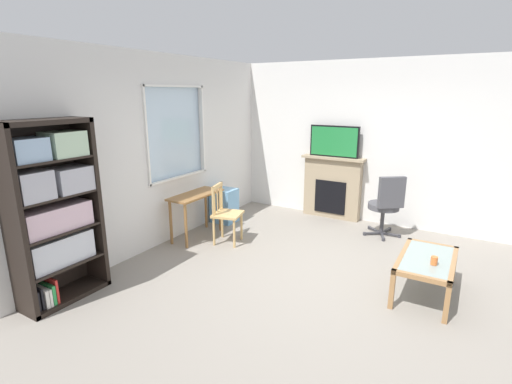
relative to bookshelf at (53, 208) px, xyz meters
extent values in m
cube|color=gray|center=(1.85, -2.32, -1.06)|extent=(5.92, 6.13, 0.02)
cube|color=silver|center=(1.85, 0.24, -0.58)|extent=(4.92, 0.12, 0.93)
cube|color=silver|center=(1.85, 0.24, 1.50)|extent=(4.92, 0.12, 0.43)
cube|color=silver|center=(0.46, 0.24, 0.58)|extent=(2.14, 0.12, 1.40)
cube|color=silver|center=(3.54, 0.24, 0.58)|extent=(1.55, 0.12, 1.40)
cube|color=silver|center=(2.14, 0.25, 0.58)|extent=(1.23, 0.02, 1.40)
cube|color=white|center=(2.14, 0.18, -0.10)|extent=(1.29, 0.06, 0.03)
cube|color=white|center=(2.14, 0.18, 1.26)|extent=(1.29, 0.06, 0.03)
cube|color=white|center=(1.53, 0.18, 0.58)|extent=(0.03, 0.06, 1.40)
cube|color=white|center=(2.76, 0.18, 0.58)|extent=(0.03, 0.06, 1.40)
cube|color=silver|center=(4.37, -2.32, 0.33)|extent=(0.12, 5.33, 2.76)
cube|color=black|center=(-0.42, -0.01, -0.06)|extent=(0.05, 0.38, 1.96)
cube|color=black|center=(0.43, -0.01, -0.06)|extent=(0.05, 0.38, 1.96)
cube|color=black|center=(0.01, -0.01, 0.89)|extent=(0.90, 0.38, 0.05)
cube|color=black|center=(0.01, -0.01, -1.02)|extent=(0.90, 0.38, 0.05)
cube|color=black|center=(0.01, 0.18, -0.06)|extent=(0.90, 0.02, 1.96)
cube|color=black|center=(0.01, -0.01, -0.64)|extent=(0.85, 0.36, 0.02)
cube|color=black|center=(0.01, -0.01, -0.26)|extent=(0.85, 0.36, 0.02)
cube|color=black|center=(0.01, -0.01, 0.13)|extent=(0.85, 0.36, 0.02)
cube|color=black|center=(0.01, -0.01, 0.51)|extent=(0.85, 0.36, 0.02)
cube|color=silver|center=(-0.01, -0.02, -0.47)|extent=(0.69, 0.27, 0.31)
cube|color=beige|center=(-0.01, -0.02, -0.11)|extent=(0.72, 0.28, 0.26)
cube|color=#B2B2BC|center=(-0.20, -0.02, 0.28)|extent=(0.33, 0.33, 0.29)
cube|color=#B2B2BC|center=(0.21, -0.02, 0.27)|extent=(0.39, 0.33, 0.26)
cube|color=#9EBCDB|center=(-0.19, -0.02, 0.64)|extent=(0.33, 0.29, 0.23)
cube|color=#B7D6B2|center=(0.20, -0.02, 0.65)|extent=(0.37, 0.32, 0.26)
cube|color=black|center=(-0.36, -0.03, -0.89)|extent=(0.03, 0.21, 0.21)
cube|color=black|center=(-0.32, -0.03, -0.88)|extent=(0.02, 0.23, 0.23)
cube|color=white|center=(-0.28, -0.03, -0.90)|extent=(0.04, 0.26, 0.20)
cube|color=white|center=(-0.24, -0.03, -0.90)|extent=(0.03, 0.27, 0.19)
cube|color=green|center=(-0.20, -0.03, -0.89)|extent=(0.03, 0.26, 0.22)
cube|color=red|center=(-0.17, -0.03, -0.86)|extent=(0.03, 0.26, 0.27)
cube|color=olive|center=(2.18, -0.11, -0.35)|extent=(0.95, 0.39, 0.03)
cylinder|color=olive|center=(1.76, -0.25, -0.71)|extent=(0.04, 0.04, 0.68)
cylinder|color=olive|center=(2.61, -0.25, -0.71)|extent=(0.04, 0.04, 0.68)
cylinder|color=olive|center=(1.76, 0.04, -0.71)|extent=(0.04, 0.04, 0.68)
cylinder|color=olive|center=(2.61, 0.04, -0.71)|extent=(0.04, 0.04, 0.68)
cube|color=tan|center=(2.24, -0.66, -0.60)|extent=(0.51, 0.49, 0.04)
cylinder|color=tan|center=(2.12, -0.85, -0.83)|extent=(0.04, 0.04, 0.43)
cylinder|color=tan|center=(2.45, -0.77, -0.83)|extent=(0.04, 0.04, 0.43)
cylinder|color=tan|center=(2.04, -0.54, -0.83)|extent=(0.04, 0.04, 0.43)
cylinder|color=tan|center=(2.37, -0.46, -0.83)|extent=(0.04, 0.04, 0.43)
cylinder|color=tan|center=(2.04, -0.54, -0.37)|extent=(0.04, 0.04, 0.45)
cylinder|color=tan|center=(2.37, -0.46, -0.37)|extent=(0.04, 0.04, 0.45)
cube|color=tan|center=(2.21, -0.50, -0.18)|extent=(0.36, 0.12, 0.06)
cylinder|color=tan|center=(2.10, -0.53, -0.40)|extent=(0.02, 0.02, 0.35)
cylinder|color=tan|center=(2.21, -0.50, -0.40)|extent=(0.02, 0.02, 0.35)
cylinder|color=tan|center=(2.31, -0.48, -0.40)|extent=(0.02, 0.02, 0.35)
cube|color=#72ADDB|center=(3.00, -0.06, -0.75)|extent=(0.35, 0.40, 0.60)
cube|color=tan|center=(4.22, -1.59, -0.51)|extent=(0.18, 1.02, 1.08)
cube|color=black|center=(4.13, -1.59, -0.65)|extent=(0.03, 0.56, 0.59)
cube|color=tan|center=(4.20, -1.59, 0.05)|extent=(0.26, 1.12, 0.04)
cube|color=black|center=(4.20, -1.59, 0.35)|extent=(0.05, 0.88, 0.55)
cube|color=#237F3D|center=(4.17, -1.59, 0.35)|extent=(0.01, 0.83, 0.50)
cylinder|color=#4C4C51|center=(3.76, -2.60, -0.57)|extent=(0.48, 0.48, 0.09)
cube|color=#4C4C51|center=(3.59, -2.73, -0.29)|extent=(0.31, 0.37, 0.48)
cylinder|color=#38383D|center=(3.76, -2.60, -0.81)|extent=(0.06, 0.06, 0.42)
cube|color=#38383D|center=(3.68, -2.49, -1.02)|extent=(0.20, 0.24, 0.03)
cylinder|color=#38383D|center=(3.59, -2.38, -1.02)|extent=(0.05, 0.05, 0.05)
cube|color=#38383D|center=(3.63, -2.65, -1.02)|extent=(0.28, 0.13, 0.03)
cylinder|color=#38383D|center=(3.50, -2.69, -1.02)|extent=(0.05, 0.05, 0.05)
cube|color=#38383D|center=(3.77, -2.74, -1.02)|extent=(0.04, 0.28, 0.03)
cylinder|color=#38383D|center=(3.77, -2.88, -1.02)|extent=(0.05, 0.05, 0.05)
cube|color=#38383D|center=(3.90, -2.64, -1.02)|extent=(0.28, 0.11, 0.03)
cylinder|color=#38383D|center=(4.03, -2.68, -1.02)|extent=(0.05, 0.05, 0.05)
cube|color=#38383D|center=(3.84, -2.48, -1.02)|extent=(0.19, 0.25, 0.03)
cylinder|color=#38383D|center=(3.92, -2.37, -1.02)|extent=(0.05, 0.05, 0.05)
cube|color=#8C9E99|center=(2.11, -3.44, -0.61)|extent=(0.93, 0.47, 0.02)
cube|color=#A37547|center=(2.11, -3.70, -0.62)|extent=(1.03, 0.05, 0.05)
cube|color=#A37547|center=(2.11, -3.18, -0.62)|extent=(1.03, 0.05, 0.05)
cube|color=#A37547|center=(1.61, -3.44, -0.62)|extent=(0.05, 0.57, 0.05)
cube|color=#A37547|center=(2.60, -3.44, -0.62)|extent=(0.05, 0.57, 0.05)
cube|color=#A37547|center=(1.61, -3.70, -0.85)|extent=(0.05, 0.05, 0.40)
cube|color=#A37547|center=(2.60, -3.70, -0.85)|extent=(0.05, 0.05, 0.40)
cube|color=#A37547|center=(1.61, -3.18, -0.85)|extent=(0.05, 0.05, 0.40)
cube|color=#A37547|center=(2.60, -3.18, -0.85)|extent=(0.05, 0.05, 0.40)
cylinder|color=orange|center=(1.95, -3.52, -0.55)|extent=(0.07, 0.07, 0.09)
camera|label=1|loc=(-2.16, -3.75, 1.17)|focal=26.38mm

